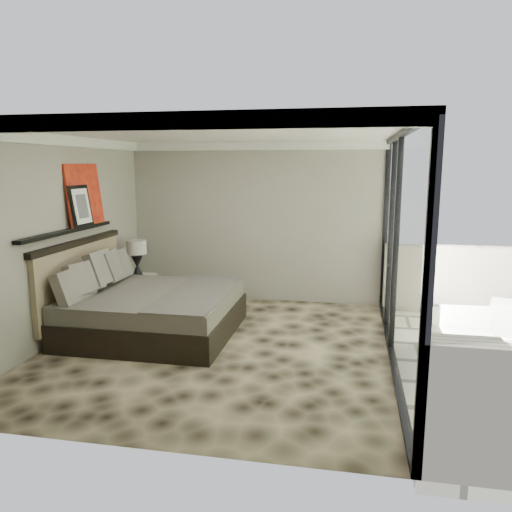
% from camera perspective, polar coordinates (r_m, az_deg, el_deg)
% --- Properties ---
extents(floor, '(5.00, 5.00, 0.00)m').
position_cam_1_polar(floor, '(6.82, -4.20, -10.32)').
color(floor, black).
rests_on(floor, ground).
extents(ceiling, '(4.50, 5.00, 0.02)m').
position_cam_1_polar(ceiling, '(6.40, -4.54, 13.77)').
color(ceiling, silver).
rests_on(ceiling, back_wall).
extents(back_wall, '(4.50, 0.02, 2.80)m').
position_cam_1_polar(back_wall, '(8.87, -0.12, 3.83)').
color(back_wall, gray).
rests_on(back_wall, floor).
extents(left_wall, '(0.02, 5.00, 2.80)m').
position_cam_1_polar(left_wall, '(7.37, -21.42, 1.80)').
color(left_wall, gray).
rests_on(left_wall, floor).
extents(glass_wall, '(0.08, 5.00, 2.80)m').
position_cam_1_polar(glass_wall, '(6.26, 15.92, 0.72)').
color(glass_wall, white).
rests_on(glass_wall, floor).
extents(picture_ledge, '(0.12, 2.20, 0.05)m').
position_cam_1_polar(picture_ledge, '(7.41, -20.67, 2.67)').
color(picture_ledge, black).
rests_on(picture_ledge, left_wall).
extents(bed, '(2.31, 2.23, 1.28)m').
position_cam_1_polar(bed, '(7.40, -12.31, -5.83)').
color(bed, black).
rests_on(bed, floor).
extents(nightstand, '(0.59, 0.59, 0.57)m').
position_cam_1_polar(nightstand, '(8.94, -13.50, -3.66)').
color(nightstand, black).
rests_on(nightstand, floor).
extents(table_lamp, '(0.34, 0.34, 0.62)m').
position_cam_1_polar(table_lamp, '(8.78, -13.48, 0.30)').
color(table_lamp, black).
rests_on(table_lamp, nightstand).
extents(abstract_canvas, '(0.13, 0.90, 0.90)m').
position_cam_1_polar(abstract_canvas, '(7.81, -19.03, 6.63)').
color(abstract_canvas, '#9F330D').
rests_on(abstract_canvas, picture_ledge).
extents(framed_print, '(0.11, 0.50, 0.60)m').
position_cam_1_polar(framed_print, '(7.61, -19.39, 5.40)').
color(framed_print, black).
rests_on(framed_print, picture_ledge).
extents(ottoman, '(0.57, 0.57, 0.45)m').
position_cam_1_polar(ottoman, '(8.18, 26.74, -6.24)').
color(ottoman, silver).
rests_on(ottoman, terrace_slab).
extents(lounger, '(0.84, 1.60, 0.61)m').
position_cam_1_polar(lounger, '(6.46, 23.29, -10.57)').
color(lounger, silver).
rests_on(lounger, terrace_slab).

